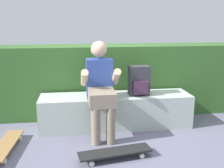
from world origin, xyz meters
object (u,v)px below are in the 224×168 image
object	(u,v)px
bench_main	(116,111)
backpack_on_bench	(139,81)
skateboard_near_person	(115,152)
person_skater	(100,85)
skateboard_beside_bench	(6,145)

from	to	relation	value
bench_main	backpack_on_bench	size ratio (longest dim) A/B	5.20
bench_main	backpack_on_bench	xyz separation A→B (m)	(0.32, -0.01, 0.42)
skateboard_near_person	person_skater	bearing A→B (deg)	97.26
person_skater	backpack_on_bench	xyz separation A→B (m)	(0.56, 0.21, -0.00)
skateboard_near_person	backpack_on_bench	bearing A→B (deg)	62.59
bench_main	skateboard_near_person	bearing A→B (deg)	-99.09
skateboard_beside_bench	skateboard_near_person	bearing A→B (deg)	-15.78
bench_main	person_skater	xyz separation A→B (m)	(-0.23, -0.22, 0.43)
person_skater	skateboard_beside_bench	world-z (taller)	person_skater
skateboard_beside_bench	backpack_on_bench	distance (m)	1.86
person_skater	skateboard_near_person	distance (m)	0.91
bench_main	skateboard_near_person	xyz separation A→B (m)	(-0.15, -0.91, -0.15)
skateboard_near_person	skateboard_beside_bench	world-z (taller)	same
bench_main	skateboard_beside_bench	distance (m)	1.48
person_skater	backpack_on_bench	world-z (taller)	person_skater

